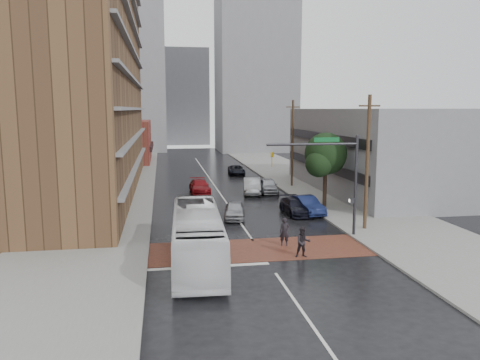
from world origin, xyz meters
name	(u,v)px	position (x,y,z in m)	size (l,w,h in m)	color
ground	(261,252)	(0.00, 0.00, 0.00)	(160.00, 160.00, 0.00)	black
crosswalk	(259,249)	(0.00, 0.50, 0.01)	(14.00, 5.00, 0.02)	brown
sidewalk_west	(113,190)	(-11.50, 25.00, 0.07)	(9.00, 90.00, 0.15)	gray
sidewalk_east	(311,184)	(11.50, 25.00, 0.07)	(9.00, 90.00, 0.15)	gray
apartment_block	(82,60)	(-14.00, 24.00, 14.00)	(10.00, 44.00, 28.00)	brown
storefront_west	(126,141)	(-12.00, 54.00, 3.50)	(8.00, 16.00, 7.00)	maroon
building_east	(370,150)	(16.50, 20.00, 4.50)	(11.00, 26.00, 9.00)	gray
distant_tower_west	(123,76)	(-14.00, 78.00, 16.00)	(18.00, 16.00, 32.00)	gray
distant_tower_east	(255,66)	(14.00, 72.00, 18.00)	(16.00, 14.00, 36.00)	gray
distant_tower_center	(185,97)	(0.00, 95.00, 12.00)	(12.00, 10.00, 24.00)	gray
street_tree	(326,157)	(8.52, 12.03, 4.73)	(4.20, 4.10, 6.90)	#332319
signal_mast	(336,171)	(5.85, 2.50, 4.73)	(6.50, 0.30, 7.20)	#2D2D33
utility_pole_near	(367,162)	(8.80, 4.00, 5.14)	(1.60, 0.26, 10.00)	#473321
utility_pole_far	(292,143)	(8.80, 24.00, 5.14)	(1.60, 0.26, 10.00)	#473321
transit_bus	(197,236)	(-4.12, -1.59, 1.63)	(2.73, 11.69, 3.26)	white
pedestrian_a	(285,232)	(1.85, 1.07, 0.93)	(0.68, 0.45, 1.87)	black
pedestrian_b	(303,242)	(2.32, -1.50, 0.95)	(0.92, 0.72, 1.90)	black
car_travel_a	(235,210)	(-0.23, 9.30, 0.71)	(1.68, 4.18, 1.42)	#A1A2A8
car_travel_b	(252,186)	(3.35, 20.28, 0.83)	(1.76, 5.03, 1.66)	#B1B4B9
car_travel_c	(200,186)	(-2.11, 21.75, 0.72)	(2.00, 4.93, 1.43)	maroon
suv_travel	(236,170)	(4.04, 35.17, 0.64)	(2.14, 4.64, 1.29)	black
car_parked_near	(306,205)	(6.15, 10.00, 0.77)	(1.63, 4.69, 1.54)	#131D45
car_parked_mid	(296,206)	(5.20, 10.00, 0.69)	(1.93, 4.74, 1.38)	black
car_parked_far	(268,186)	(5.20, 20.60, 0.78)	(1.84, 4.59, 1.56)	#A9ABB1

